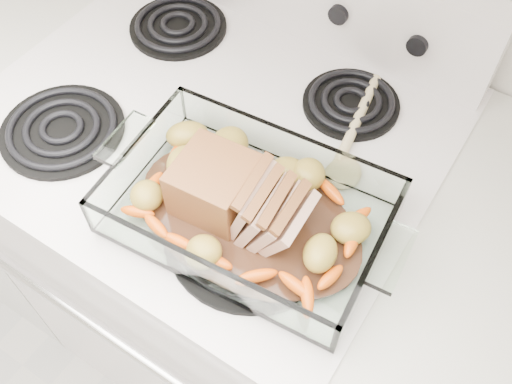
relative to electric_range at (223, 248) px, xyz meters
The scene contains 6 objects.
electric_range is the anchor object (origin of this frame).
counter_left 0.67m from the electric_range, behind, with size 0.58×0.68×0.93m.
baking_dish 0.53m from the electric_range, 39.23° to the right, with size 0.39×0.26×0.07m.
pork_roast 0.55m from the electric_range, 44.40° to the right, with size 0.20×0.11×0.09m.
roast_vegetables 0.53m from the electric_range, 32.03° to the right, with size 0.35×0.19×0.04m.
wooden_spoon 0.52m from the electric_range, 15.18° to the left, with size 0.09×0.26×0.02m.
Camera 1 is at (0.43, 1.14, 1.67)m, focal length 40.00 mm.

